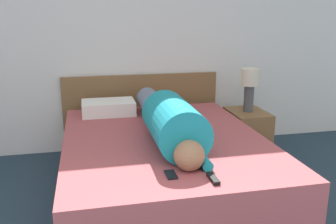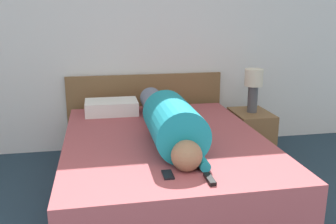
# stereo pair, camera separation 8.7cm
# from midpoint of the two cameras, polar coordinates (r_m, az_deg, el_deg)

# --- Properties ---
(wall_back) EXTENTS (6.40, 0.06, 2.60)m
(wall_back) POSITION_cam_midpoint_polar(r_m,az_deg,el_deg) (4.11, -5.31, 12.24)
(wall_back) COLOR white
(wall_back) RESTS_ON ground_plane
(bed) EXTENTS (1.59, 2.07, 0.52)m
(bed) POSITION_cam_midpoint_polar(r_m,az_deg,el_deg) (3.13, 0.28, -8.27)
(bed) COLOR #A84C51
(bed) RESTS_ON ground_plane
(headboard) EXTENTS (1.71, 0.04, 0.83)m
(headboard) POSITION_cam_midpoint_polar(r_m,az_deg,el_deg) (4.20, -2.82, 0.11)
(headboard) COLOR brown
(headboard) RESTS_ON ground_plane
(nightstand) EXTENTS (0.37, 0.50, 0.48)m
(nightstand) POSITION_cam_midpoint_polar(r_m,az_deg,el_deg) (4.08, 13.05, -3.28)
(nightstand) COLOR brown
(nightstand) RESTS_ON ground_plane
(table_lamp) EXTENTS (0.19, 0.19, 0.45)m
(table_lamp) POSITION_cam_midpoint_polar(r_m,az_deg,el_deg) (3.95, 13.51, 4.09)
(table_lamp) COLOR #4C4C51
(table_lamp) RESTS_ON nightstand
(person_lying) EXTENTS (0.37, 1.72, 0.37)m
(person_lying) POSITION_cam_midpoint_polar(r_m,az_deg,el_deg) (2.93, 0.96, -1.26)
(person_lying) COLOR #936B4C
(person_lying) RESTS_ON bed
(pillow_near_headboard) EXTENTS (0.51, 0.33, 0.13)m
(pillow_near_headboard) POSITION_cam_midpoint_polar(r_m,az_deg,el_deg) (3.74, -7.95, 0.75)
(pillow_near_headboard) COLOR white
(pillow_near_headboard) RESTS_ON bed
(tv_remote) EXTENTS (0.04, 0.15, 0.02)m
(tv_remote) POSITION_cam_midpoint_polar(r_m,az_deg,el_deg) (2.30, 7.48, -10.11)
(tv_remote) COLOR black
(tv_remote) RESTS_ON bed
(cell_phone) EXTENTS (0.06, 0.13, 0.01)m
(cell_phone) POSITION_cam_midpoint_polar(r_m,az_deg,el_deg) (2.35, 1.05, -9.53)
(cell_phone) COLOR black
(cell_phone) RESTS_ON bed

